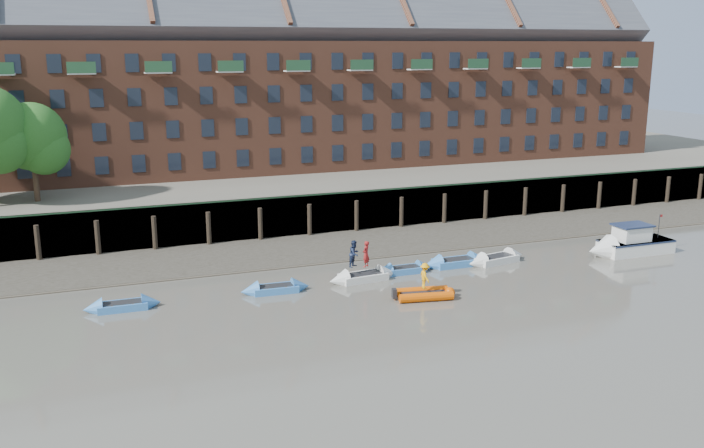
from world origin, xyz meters
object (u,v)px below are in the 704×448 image
rowboat_3 (363,277)px  rowboat_4 (405,270)px  person_rower_a (366,254)px  person_rib_crew (425,276)px  rowboat_5 (456,262)px  rowboat_2 (275,289)px  motor_launch (623,245)px  person_rower_b (354,254)px  rowboat_6 (496,259)px  rib_tender (426,294)px  rowboat_0 (122,306)px

rowboat_3 → rowboat_4: bearing=5.6°
person_rower_a → person_rib_crew: size_ratio=1.07×
rowboat_5 → rowboat_2: bearing=-175.0°
person_rower_a → motor_launch: bearing=136.9°
rowboat_3 → person_rower_b: bearing=154.8°
rowboat_6 → person_rower_a: size_ratio=2.95×
rowboat_5 → person_rib_crew: person_rib_crew is taller
rowboat_2 → person_rower_b: (5.40, 0.48, 1.59)m
rowboat_4 → person_rower_b: 4.09m
rowboat_6 → person_rower_b: 10.87m
rib_tender → motor_launch: 18.05m
motor_launch → person_rower_b: person_rower_b is taller
rowboat_2 → rowboat_5: bearing=7.9°
rowboat_2 → person_rib_crew: (8.17, -4.17, 1.16)m
motor_launch → rowboat_6: bearing=-7.5°
rowboat_3 → person_rib_crew: 5.10m
rowboat_2 → person_rower_b: bearing=8.1°
person_rower_a → person_rower_b: bearing=-60.4°
rib_tender → person_rower_a: size_ratio=2.17×
rowboat_0 → person_rower_b: (14.46, 0.39, 1.59)m
rowboat_4 → person_rower_a: (-3.05, -0.65, 1.57)m
rowboat_4 → rowboat_6: (7.01, -0.07, 0.04)m
rowboat_5 → rowboat_3: bearing=-173.2°
rowboat_4 → rowboat_0: bearing=-177.4°
rowboat_6 → rowboat_5: bearing=163.7°
rowboat_0 → rowboat_5: rowboat_5 is taller
motor_launch → person_rower_a: bearing=-1.8°
rowboat_2 → rowboat_6: rowboat_6 is taller
rowboat_3 → person_rower_b: (-0.54, 0.20, 1.57)m
rowboat_5 → person_rower_a: (-7.04, -0.89, 1.53)m
rowboat_2 → rowboat_6: 16.18m
rib_tender → person_rower_b: (-2.83, 4.73, 1.54)m
rowboat_0 → person_rower_b: bearing=2.8°
rib_tender → person_rower_a: 5.19m
rowboat_0 → rowboat_5: (22.20, 1.03, 0.03)m
rowboat_6 → motor_launch: size_ratio=0.74×
rowboat_0 → rowboat_4: rowboat_0 is taller
rowboat_0 → person_rower_a: size_ratio=2.55×
rowboat_0 → person_rower_a: bearing=1.8°
motor_launch → person_rower_a: person_rower_a is taller
rowboat_5 → rib_tender: rowboat_5 is taller
rowboat_3 → rowboat_4: rowboat_3 is taller
rowboat_3 → rowboat_2: bearing=177.7°
rowboat_6 → rowboat_3: bearing=172.7°
rowboat_0 → person_rower_a: 15.24m
rowboat_0 → motor_launch: 34.97m
rib_tender → person_rower_b: bearing=130.5°
rowboat_5 → motor_launch: motor_launch is taller
rowboat_0 → person_rib_crew: person_rib_crew is taller
rowboat_2 → rowboat_5: 13.19m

